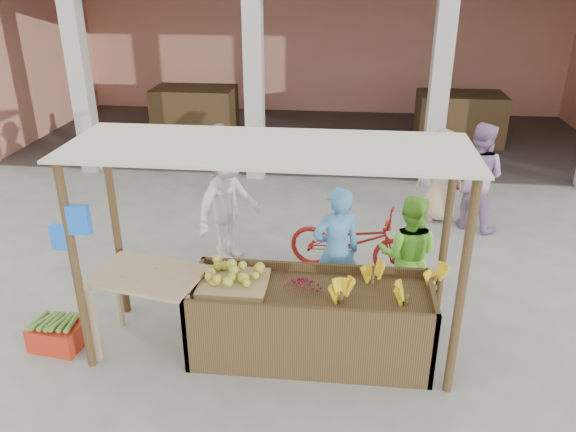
# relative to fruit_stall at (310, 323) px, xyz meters

# --- Properties ---
(ground) EXTENTS (60.00, 60.00, 0.00)m
(ground) POSITION_rel_fruit_stall_xyz_m (-0.50, 0.00, -0.40)
(ground) COLOR slate
(ground) RESTS_ON ground
(market_building) EXTENTS (14.40, 6.40, 4.20)m
(market_building) POSITION_rel_fruit_stall_xyz_m (-0.45, 8.93, 2.30)
(market_building) COLOR #E79178
(market_building) RESTS_ON ground
(fruit_stall) EXTENTS (2.60, 0.95, 0.80)m
(fruit_stall) POSITION_rel_fruit_stall_xyz_m (0.00, 0.00, 0.00)
(fruit_stall) COLOR #523C20
(fruit_stall) RESTS_ON ground
(stall_awning) EXTENTS (4.09, 1.35, 2.39)m
(stall_awning) POSITION_rel_fruit_stall_xyz_m (-0.51, 0.06, 1.58)
(stall_awning) COLOR #523C20
(stall_awning) RESTS_ON ground
(banana_heap) EXTENTS (1.15, 0.63, 0.21)m
(banana_heap) POSITION_rel_fruit_stall_xyz_m (0.80, 0.05, 0.50)
(banana_heap) COLOR yellow
(banana_heap) RESTS_ON fruit_stall
(melon_tray) EXTENTS (0.73, 0.64, 0.20)m
(melon_tray) POSITION_rel_fruit_stall_xyz_m (-0.84, 0.05, 0.49)
(melon_tray) COLOR tan
(melon_tray) RESTS_ON fruit_stall
(berry_heap) EXTENTS (0.48, 0.39, 0.15)m
(berry_heap) POSITION_rel_fruit_stall_xyz_m (-0.07, 0.05, 0.48)
(berry_heap) COLOR maroon
(berry_heap) RESTS_ON fruit_stall
(side_table) EXTENTS (1.28, 0.98, 0.93)m
(side_table) POSITION_rel_fruit_stall_xyz_m (-1.78, -0.03, 0.39)
(side_table) COLOR tan
(side_table) RESTS_ON ground
(papaya_pile) EXTENTS (0.69, 0.39, 0.20)m
(papaya_pile) POSITION_rel_fruit_stall_xyz_m (-1.78, -0.03, 0.63)
(papaya_pile) COLOR #4C9932
(papaya_pile) RESTS_ON side_table
(red_crate) EXTENTS (0.61, 0.47, 0.29)m
(red_crate) POSITION_rel_fruit_stall_xyz_m (-2.86, -0.19, -0.25)
(red_crate) COLOR red
(red_crate) RESTS_ON ground
(plantain_bundle) EXTENTS (0.45, 0.32, 0.09)m
(plantain_bundle) POSITION_rel_fruit_stall_xyz_m (-2.86, -0.19, -0.06)
(plantain_bundle) COLOR #57822F
(plantain_bundle) RESTS_ON red_crate
(produce_sacks) EXTENTS (0.87, 0.54, 0.66)m
(produce_sacks) POSITION_rel_fruit_stall_xyz_m (2.33, 5.27, -0.07)
(produce_sacks) COLOR maroon
(produce_sacks) RESTS_ON ground
(vendor_blue) EXTENTS (0.81, 0.71, 1.79)m
(vendor_blue) POSITION_rel_fruit_stall_xyz_m (0.25, 0.87, 0.49)
(vendor_blue) COLOR #4C94CD
(vendor_blue) RESTS_ON ground
(vendor_green) EXTENTS (0.86, 0.61, 1.64)m
(vendor_green) POSITION_rel_fruit_stall_xyz_m (1.11, 0.99, 0.42)
(vendor_green) COLOR #75D235
(vendor_green) RESTS_ON ground
(motorcycle) EXTENTS (1.05, 1.99, 0.99)m
(motorcycle) POSITION_rel_fruit_stall_xyz_m (0.47, 1.91, 0.10)
(motorcycle) COLOR maroon
(motorcycle) RESTS_ON ground
(shopper_a) EXTENTS (1.21, 1.37, 1.93)m
(shopper_a) POSITION_rel_fruit_stall_xyz_m (-1.33, 2.13, 0.56)
(shopper_a) COLOR silver
(shopper_a) RESTS_ON ground
(shopper_b) EXTENTS (0.92, 0.54, 1.50)m
(shopper_b) POSITION_rel_fruit_stall_xyz_m (-1.96, 4.50, 0.35)
(shopper_b) COLOR #C77A85
(shopper_b) RESTS_ON ground
(shopper_c) EXTENTS (0.84, 0.55, 1.74)m
(shopper_c) POSITION_rel_fruit_stall_xyz_m (1.90, 3.86, 0.47)
(shopper_c) COLOR tan
(shopper_c) RESTS_ON ground
(shopper_f) EXTENTS (1.09, 0.97, 1.94)m
(shopper_f) POSITION_rel_fruit_stall_xyz_m (2.43, 3.62, 0.57)
(shopper_f) COLOR #A27EAA
(shopper_f) RESTS_ON ground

